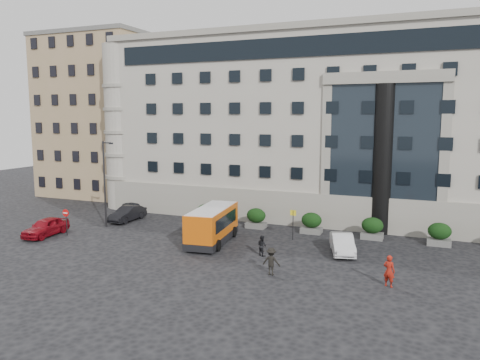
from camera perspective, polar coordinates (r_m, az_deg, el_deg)
The scene contains 23 objects.
ground at distance 37.02m, azimuth -4.02°, elevation -8.31°, with size 120.00×120.00×0.00m, color black.
civic_building at distance 54.77m, azimuth 11.97°, elevation 6.33°, with size 44.00×24.00×18.00m, color #9F9A8C.
entrance_column at distance 42.51m, azimuth 17.02°, elevation 2.39°, with size 1.80×1.80×13.00m, color black.
apartment_near at distance 65.36m, azimuth -15.43°, elevation 7.32°, with size 14.00×14.00×20.00m, color #978058.
apartment_far at distance 81.92m, azimuth -9.39°, elevation 8.24°, with size 13.00×13.00×22.00m, color brown.
hedge_a at distance 45.30m, azimuth -4.22°, elevation -4.10°, with size 1.80×1.26×1.84m.
hedge_b at distance 43.29m, azimuth 1.98°, elevation -4.65°, with size 1.80×1.26×1.84m.
hedge_c at distance 41.83m, azimuth 8.70°, elevation -5.18°, with size 1.80×1.26×1.84m.
hedge_d at distance 40.98m, azimuth 15.82°, elevation -5.66°, with size 1.80×1.26×1.84m.
hedge_e at distance 40.78m, azimuth 23.14°, elevation -6.07°, with size 1.80×1.26×1.84m.
street_lamp at distance 44.93m, azimuth -16.14°, elevation -0.04°, with size 1.16×0.18×8.00m.
bus_stop_sign at distance 39.22m, azimuth 6.49°, elevation -4.81°, with size 0.50×0.08×2.52m.
no_entry_sign at distance 43.04m, azimuth -20.45°, elevation -4.23°, with size 0.64×0.16×2.32m.
minibus at distance 38.20m, azimuth -3.39°, elevation -5.33°, with size 3.24×7.16×2.90m.
red_truck at distance 57.11m, azimuth -9.54°, elevation -1.02°, with size 3.14×5.98×3.11m.
parked_car_a at distance 43.80m, azimuth -22.60°, elevation -5.31°, with size 1.84×4.58×1.56m, color maroon.
parked_car_b at distance 47.39m, azimuth -13.54°, elevation -4.01°, with size 1.54×4.42×1.46m, color black.
parked_car_c at distance 53.04m, azimuth -11.96°, elevation -2.68°, with size 2.11×5.19×1.51m, color black.
parked_car_d at distance 56.90m, azimuth -13.39°, elevation -2.13°, with size 2.12×4.60×1.28m, color black.
white_taxi at distance 36.35m, azimuth 12.37°, elevation -7.59°, with size 1.55×4.45×1.47m, color silver.
pedestrian_a at distance 30.16m, azimuth 17.72°, elevation -10.52°, with size 0.72×0.47×1.96m, color maroon.
pedestrian_b at distance 34.95m, azimuth 2.69°, elevation -7.98°, with size 0.74×0.58×1.53m, color black.
pedestrian_c at distance 30.89m, azimuth 3.84°, elevation -9.87°, with size 1.17×0.67×1.81m, color black.
Camera 1 is at (15.76, -31.88, 10.30)m, focal length 35.00 mm.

